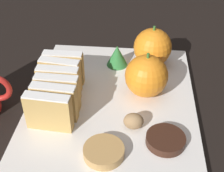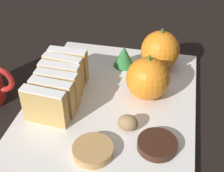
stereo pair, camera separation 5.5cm
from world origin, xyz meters
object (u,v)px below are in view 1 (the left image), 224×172
at_px(orange_far, 146,76).
at_px(chocolate_cookie, 166,140).
at_px(orange_near, 153,47).
at_px(walnut, 134,121).

relative_size(orange_far, chocolate_cookie, 1.40).
bearing_deg(orange_far, orange_near, 83.32).
distance_m(walnut, chocolate_cookie, 0.06).
distance_m(orange_far, chocolate_cookie, 0.13).
bearing_deg(chocolate_cookie, orange_near, 95.15).
height_order(walnut, chocolate_cookie, walnut).
relative_size(orange_far, walnut, 2.62).
bearing_deg(walnut, orange_far, 78.60).
height_order(orange_near, walnut, orange_near).
xyz_separation_m(orange_near, orange_far, (-0.01, -0.10, -0.00)).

